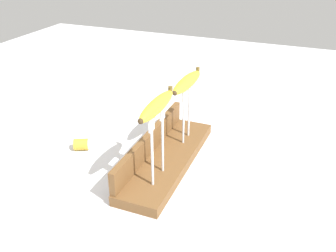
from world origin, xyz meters
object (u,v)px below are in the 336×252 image
object	(u,v)px
banana_chunk_near	(82,144)
fork_stand_right	(186,109)
fork_fallen_near	(129,102)
banana_raised_left	(157,106)
fork_stand_left	(157,140)
banana_raised_right	(187,82)

from	to	relation	value
banana_chunk_near	fork_stand_right	bearing A→B (deg)	-65.49
fork_fallen_near	banana_raised_left	bearing A→B (deg)	-145.01
fork_stand_left	banana_raised_left	distance (m)	0.10
banana_raised_left	fork_stand_left	bearing A→B (deg)	-0.47
fork_stand_left	banana_raised_right	xyz separation A→B (m)	(0.23, 0.00, 0.08)
fork_fallen_near	banana_chunk_near	world-z (taller)	banana_chunk_near
banana_chunk_near	fork_fallen_near	bearing A→B (deg)	4.01
fork_stand_right	fork_fallen_near	size ratio (longest dim) A/B	1.03
fork_stand_right	banana_raised_right	distance (m)	0.09
fork_stand_left	fork_stand_right	distance (m)	0.23
fork_stand_left	fork_fallen_near	bearing A→B (deg)	35.00
fork_stand_left	fork_stand_right	xyz separation A→B (m)	(0.23, 0.00, -0.01)
fork_stand_left	fork_fallen_near	distance (m)	0.60
fork_stand_left	fork_stand_right	world-z (taller)	fork_stand_left
fork_stand_left	banana_chunk_near	xyz separation A→B (m)	(0.09, 0.31, -0.13)
fork_stand_right	banana_raised_right	world-z (taller)	banana_raised_right
banana_raised_right	banana_chunk_near	bearing A→B (deg)	114.50
fork_stand_left	banana_chunk_near	world-z (taller)	fork_stand_left
fork_stand_left	banana_raised_right	world-z (taller)	banana_raised_right
fork_stand_right	banana_raised_left	world-z (taller)	banana_raised_left
fork_stand_right	fork_fallen_near	world-z (taller)	fork_stand_right
banana_raised_right	fork_fallen_near	distance (m)	0.47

